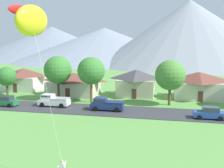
% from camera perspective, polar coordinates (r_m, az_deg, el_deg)
% --- Properties ---
extents(road_strip, '(160.00, 6.95, 0.08)m').
position_cam_1_polar(road_strip, '(39.94, 0.93, -6.07)').
color(road_strip, '#38383D').
rests_on(road_strip, ground).
extents(mountain_east_ridge, '(98.14, 98.14, 33.46)m').
position_cam_1_polar(mountain_east_ridge, '(140.46, 16.94, 10.96)').
color(mountain_east_ridge, '#8E939E').
rests_on(mountain_east_ridge, ground).
extents(mountain_far_west_ridge, '(116.79, 116.79, 21.50)m').
position_cam_1_polar(mountain_far_west_ridge, '(166.30, -1.71, 8.85)').
color(mountain_far_west_ridge, gray).
rests_on(mountain_far_west_ridge, ground).
extents(mountain_west_ridge, '(119.69, 119.69, 24.75)m').
position_cam_1_polar(mountain_west_ridge, '(206.58, -13.34, 9.04)').
color(mountain_west_ridge, gray).
rests_on(mountain_west_ridge, ground).
extents(house_leftmost, '(10.53, 7.51, 4.63)m').
position_cam_1_polar(house_leftmost, '(52.88, -8.60, 0.08)').
color(house_leftmost, beige).
rests_on(house_leftmost, ground).
extents(house_left_center, '(7.94, 7.12, 5.39)m').
position_cam_1_polar(house_left_center, '(51.69, 5.45, 0.38)').
color(house_left_center, beige).
rests_on(house_left_center, ground).
extents(house_right_center, '(9.75, 7.30, 5.17)m').
position_cam_1_polar(house_right_center, '(51.79, 18.90, -0.16)').
color(house_right_center, beige).
rests_on(house_right_center, ground).
extents(house_rightmost, '(9.28, 8.62, 4.97)m').
position_cam_1_polar(house_rightmost, '(62.37, -19.09, 1.16)').
color(house_rightmost, silver).
rests_on(house_rightmost, ground).
extents(tree_left_of_center, '(4.93, 4.93, 8.19)m').
position_cam_1_polar(tree_left_of_center, '(45.27, -4.73, 2.93)').
color(tree_left_of_center, brown).
rests_on(tree_left_of_center, ground).
extents(tree_center, '(5.17, 5.17, 7.80)m').
position_cam_1_polar(tree_center, '(44.13, 12.96, 1.94)').
color(tree_center, brown).
rests_on(tree_center, ground).
extents(tree_right_of_center, '(5.14, 5.14, 8.31)m').
position_cam_1_polar(tree_right_of_center, '(48.15, -12.10, 3.13)').
color(tree_right_of_center, '#4C3823').
rests_on(tree_right_of_center, ground).
extents(tree_near_right, '(3.85, 3.85, 5.94)m').
position_cam_1_polar(tree_near_right, '(55.36, -22.67, 1.55)').
color(tree_near_right, brown).
rests_on(tree_near_right, ground).
extents(parked_car_green_mid_west, '(4.23, 2.14, 1.68)m').
position_cam_1_polar(parked_car_green_mid_west, '(46.61, -22.84, -3.58)').
color(parked_car_green_mid_west, '#237042').
rests_on(parked_car_green_mid_west, road_strip).
extents(parked_car_blue_mid_east, '(4.22, 2.12, 1.68)m').
position_cam_1_polar(parked_car_blue_mid_east, '(38.06, 21.08, -6.12)').
color(parked_car_blue_mid_east, '#2847A8').
rests_on(parked_car_blue_mid_east, road_strip).
extents(pickup_truck_white_west_side, '(5.22, 2.36, 1.99)m').
position_cam_1_polar(pickup_truck_white_west_side, '(43.80, -13.08, -3.61)').
color(pickup_truck_white_west_side, white).
rests_on(pickup_truck_white_west_side, road_strip).
extents(pickup_truck_navy_east_side, '(5.23, 2.38, 1.99)m').
position_cam_1_polar(pickup_truck_navy_east_side, '(40.07, -1.28, -4.53)').
color(pickup_truck_navy_east_side, navy).
rests_on(pickup_truck_navy_east_side, road_strip).
extents(kite_flyer_with_kite, '(3.84, 4.06, 13.32)m').
position_cam_1_polar(kite_flyer_with_kite, '(20.61, -17.63, 13.29)').
color(kite_flyer_with_kite, '#70604C').
rests_on(kite_flyer_with_kite, ground).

